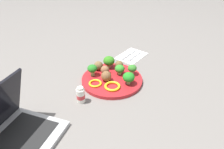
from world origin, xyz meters
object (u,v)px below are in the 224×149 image
Objects in this scene: meatball_back_right at (119,65)px; yogurt_bottle at (81,95)px; fork at (133,56)px; knife at (128,54)px; broccoli_floret_back_left at (109,61)px; pepper_ring_mid_left at (112,86)px; pepper_ring_center at (95,83)px; napkin at (132,56)px; broccoli_floret_near_rim at (92,69)px; broccoli_floret_back_right at (120,69)px; broccoli_floret_mid_left at (129,77)px; meatball_mid_right at (98,66)px; meatball_front_left at (105,70)px; broccoli_floret_front_right at (132,68)px; meatball_near_rim at (106,76)px; laptop at (4,142)px; plate at (112,80)px.

yogurt_bottle is (0.28, -0.02, -0.00)m from meatball_back_right.
fork is 0.83× the size of knife.
pepper_ring_mid_left is at bearing 36.58° from broccoli_floret_back_left.
pepper_ring_center is 0.11m from yogurt_bottle.
broccoli_floret_back_left is 0.35× the size of napkin.
broccoli_floret_near_rim reaches higher than pepper_ring_center.
broccoli_floret_near_rim is at bearing -54.71° from broccoli_floret_back_right.
knife is 0.46m from yogurt_bottle.
broccoli_floret_mid_left reaches higher than yogurt_bottle.
broccoli_floret_mid_left reaches higher than meatball_mid_right.
meatball_front_left is (0.06, 0.01, -0.02)m from broccoli_floret_back_left.
broccoli_floret_front_right is (-0.00, 0.13, -0.00)m from broccoli_floret_back_left.
fork is (-0.29, -0.00, -0.03)m from meatball_near_rim.
broccoli_floret_back_right is 0.05m from meatball_back_right.
meatball_near_rim reaches higher than fork.
laptop is at bearing -2.52° from knife.
pepper_ring_mid_left is 0.45m from laptop.
broccoli_floret_back_left reaches higher than meatball_mid_right.
laptop is (0.76, -0.03, 0.03)m from knife.
pepper_ring_mid_left is at bearing 48.63° from meatball_front_left.
broccoli_floret_near_rim is at bearing -14.73° from fork.
napkin is at bearing -179.78° from yogurt_bottle.
meatball_back_right is (-0.02, -0.08, -0.01)m from broccoli_floret_front_right.
napkin is at bearing 176.09° from laptop.
meatball_near_rim reaches higher than knife.
broccoli_floret_back_right is 1.19× the size of meatball_front_left.
meatball_mid_right is at bearing -73.89° from broccoli_floret_front_right.
meatball_near_rim is (0.00, 0.08, -0.01)m from broccoli_floret_near_rim.
meatball_mid_right is at bearing -99.24° from broccoli_floret_mid_left.
meatball_front_left is at bearing -7.58° from fork.
napkin is at bearing -168.20° from broccoli_floret_back_right.
broccoli_floret_back_left is at bearing -3.51° from knife.
meatball_near_rim reaches higher than plate.
laptop reaches higher than broccoli_floret_mid_left.
laptop reaches higher than pepper_ring_center.
plate is at bearing -15.16° from broccoli_floret_back_right.
plate is 5.99× the size of meatball_near_rim.
meatball_back_right reaches higher than pepper_ring_center.
broccoli_floret_back_left reaches higher than meatball_front_left.
yogurt_bottle is (0.22, 0.06, -0.01)m from meatball_mid_right.
napkin is at bearing -120.43° from fork.
napkin is at bearing 176.44° from meatball_front_left.
pepper_ring_mid_left reaches higher than plate.
broccoli_floret_near_rim is 1.18× the size of meatball_near_rim.
yogurt_bottle is at bearing 20.05° from broccoli_floret_near_rim.
broccoli_floret_near_rim is 1.14× the size of broccoli_floret_back_right.
meatball_front_left is 0.92× the size of meatball_mid_right.
meatball_mid_right reaches higher than knife.
meatball_mid_right is (0.06, -0.08, 0.00)m from meatball_back_right.
plate is at bearing 156.58° from meatball_near_rim.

